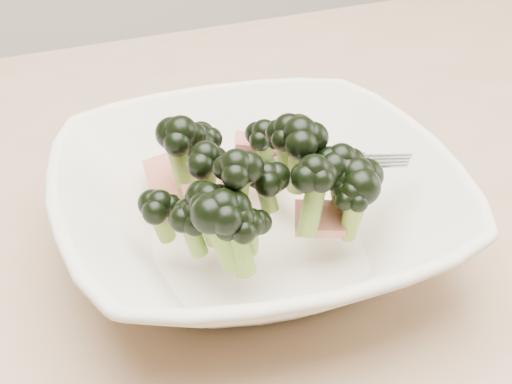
{
  "coord_description": "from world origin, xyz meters",
  "views": [
    {
      "loc": [
        -0.17,
        -0.46,
        1.09
      ],
      "look_at": [
        0.0,
        -0.06,
        0.8
      ],
      "focal_mm": 50.0,
      "sensor_mm": 36.0,
      "label": 1
    }
  ],
  "objects": [
    {
      "name": "broccoli_dish",
      "position": [
        0.0,
        -0.06,
        0.79
      ],
      "size": [
        0.32,
        0.32,
        0.11
      ],
      "color": "beige",
      "rests_on": "dining_table"
    },
    {
      "name": "dining_table",
      "position": [
        0.0,
        0.0,
        0.65
      ],
      "size": [
        1.2,
        0.8,
        0.75
      ],
      "color": "tan",
      "rests_on": "ground"
    }
  ]
}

